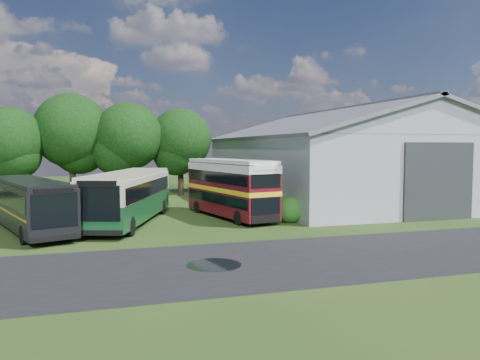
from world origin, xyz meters
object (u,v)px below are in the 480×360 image
object	(u,v)px
storage_shed	(344,153)
bus_maroon_double	(230,189)
bus_dark_single	(29,204)
bus_green_single	(129,196)

from	to	relation	value
storage_shed	bus_maroon_double	bearing A→B (deg)	-150.76
bus_maroon_double	bus_dark_single	distance (m)	12.24
storage_shed	bus_maroon_double	size ratio (longest dim) A/B	2.67
storage_shed	bus_green_single	world-z (taller)	storage_shed
storage_shed	bus_green_single	distance (m)	20.57
bus_green_single	bus_dark_single	size ratio (longest dim) A/B	1.10
storage_shed	bus_green_single	size ratio (longest dim) A/B	2.11
bus_green_single	bus_maroon_double	xyz separation A→B (m)	(6.59, 0.56, 0.24)
storage_shed	bus_maroon_double	world-z (taller)	storage_shed
bus_dark_single	storage_shed	bearing A→B (deg)	0.05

